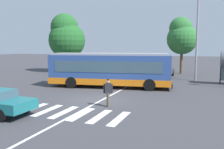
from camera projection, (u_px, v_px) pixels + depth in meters
ground_plane at (96, 100)px, 16.20m from camera, size 160.00×160.00×0.00m
city_transit_bus at (110, 70)px, 21.31m from camera, size 11.14×4.42×3.06m
pedestrian_crossing_street at (108, 91)px, 14.40m from camera, size 0.52×0.42×1.72m
parked_car_champagne at (121, 69)px, 30.72m from camera, size 2.14×4.62×1.35m
parked_car_red at (143, 70)px, 29.66m from camera, size 2.08×4.60×1.35m
parked_car_charcoal at (164, 71)px, 28.66m from camera, size 1.96×4.55×1.35m
twin_arm_street_lamp at (198, 21)px, 24.74m from camera, size 5.30×0.32×10.28m
background_tree_left at (66, 36)px, 33.72m from camera, size 5.17×5.17×8.28m
background_tree_right at (182, 36)px, 31.63m from camera, size 4.05×4.05×7.56m
crosswalk_painted_stripes at (64, 112)px, 13.29m from camera, size 7.03×2.62×0.01m
lane_center_line at (111, 95)px, 17.94m from camera, size 0.16×24.00×0.01m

